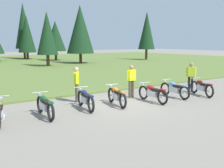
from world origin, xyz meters
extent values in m
plane|color=gray|center=(0.00, 0.00, 0.00)|extent=(140.00, 140.00, 0.00)
cylinder|color=#47331E|center=(7.00, 35.56, 0.85)|extent=(0.36, 0.36, 1.71)
cone|color=#143319|center=(7.00, 35.56, 5.33)|extent=(2.76, 2.76, 7.26)
cylinder|color=#47331E|center=(4.76, 20.16, 0.69)|extent=(0.36, 0.36, 1.38)
cone|color=#143319|center=(4.76, 20.16, 3.76)|extent=(2.35, 2.35, 4.76)
cylinder|color=#47331E|center=(9.37, 28.56, 0.73)|extent=(0.36, 0.36, 1.46)
cone|color=#143319|center=(9.37, 28.56, 3.63)|extent=(3.04, 3.04, 4.33)
cylinder|color=#47331E|center=(9.80, 21.77, 0.68)|extent=(0.36, 0.36, 1.35)
cone|color=#143319|center=(9.80, 21.77, 4.36)|extent=(3.45, 3.45, 6.02)
cylinder|color=#47331E|center=(21.33, 22.19, 0.84)|extent=(0.36, 0.36, 1.68)
cone|color=#143319|center=(21.33, 22.19, 4.47)|extent=(2.51, 2.51, 5.57)
cylinder|color=#47331E|center=(6.86, 33.68, 0.58)|extent=(0.36, 0.36, 1.16)
cone|color=#143319|center=(6.86, 33.68, 4.04)|extent=(2.72, 2.72, 5.76)
torus|color=black|center=(-4.91, 0.80, 0.35)|extent=(0.30, 0.70, 0.70)
cube|color=silver|center=(-5.11, 0.13, 0.40)|extent=(0.38, 0.67, 0.28)
ellipsoid|color=brown|center=(-5.06, 0.30, 0.68)|extent=(0.39, 0.53, 0.22)
cylinder|color=silver|center=(-4.93, 0.71, 0.86)|extent=(0.60, 0.21, 0.03)
sphere|color=silver|center=(-4.90, 0.82, 0.73)|extent=(0.14, 0.14, 0.14)
cylinder|color=silver|center=(-5.06, -0.20, 0.30)|extent=(0.23, 0.55, 0.07)
torus|color=black|center=(-3.43, 0.76, 0.35)|extent=(0.16, 0.71, 0.70)
torus|color=black|center=(-3.54, -0.63, 0.35)|extent=(0.16, 0.71, 0.70)
cube|color=silver|center=(-3.48, 0.07, 0.40)|extent=(0.25, 0.65, 0.28)
ellipsoid|color=#144C23|center=(-3.47, 0.25, 0.68)|extent=(0.30, 0.50, 0.22)
cube|color=black|center=(-3.50, -0.15, 0.62)|extent=(0.26, 0.50, 0.10)
cube|color=#144C23|center=(-3.54, -0.63, 0.69)|extent=(0.17, 0.33, 0.06)
cylinder|color=silver|center=(-3.43, 0.66, 0.86)|extent=(0.62, 0.08, 0.03)
sphere|color=silver|center=(-3.42, 0.78, 0.73)|extent=(0.14, 0.14, 0.14)
cylinder|color=silver|center=(-3.37, -0.24, 0.30)|extent=(0.12, 0.55, 0.07)
torus|color=black|center=(-1.46, 0.97, 0.35)|extent=(0.23, 0.71, 0.70)
torus|color=black|center=(-1.73, -0.40, 0.35)|extent=(0.23, 0.71, 0.70)
cube|color=silver|center=(-1.60, 0.29, 0.40)|extent=(0.32, 0.67, 0.28)
ellipsoid|color=navy|center=(-1.56, 0.46, 0.68)|extent=(0.35, 0.52, 0.22)
cube|color=black|center=(-1.64, 0.07, 0.62)|extent=(0.31, 0.51, 0.10)
cube|color=navy|center=(-1.73, -0.40, 0.69)|extent=(0.20, 0.34, 0.06)
cylinder|color=silver|center=(-1.48, 0.87, 0.86)|extent=(0.61, 0.15, 0.03)
sphere|color=silver|center=(-1.46, 0.99, 0.73)|extent=(0.14, 0.14, 0.14)
cylinder|color=silver|center=(-1.52, -0.04, 0.30)|extent=(0.17, 0.55, 0.07)
torus|color=black|center=(0.08, 0.79, 0.35)|extent=(0.26, 0.70, 0.70)
torus|color=black|center=(-0.24, -0.57, 0.35)|extent=(0.26, 0.70, 0.70)
cube|color=silver|center=(-0.08, 0.11, 0.40)|extent=(0.34, 0.67, 0.28)
ellipsoid|color=orange|center=(-0.04, 0.29, 0.68)|extent=(0.36, 0.53, 0.22)
cube|color=black|center=(-0.13, -0.10, 0.62)|extent=(0.33, 0.52, 0.10)
cube|color=orange|center=(-0.24, -0.57, 0.69)|extent=(0.21, 0.34, 0.06)
cylinder|color=silver|center=(0.06, 0.70, 0.86)|extent=(0.61, 0.18, 0.03)
sphere|color=silver|center=(0.09, 0.81, 0.73)|extent=(0.14, 0.14, 0.14)
cylinder|color=silver|center=(-0.01, -0.21, 0.30)|extent=(0.20, 0.55, 0.07)
torus|color=black|center=(1.75, 0.39, 0.35)|extent=(0.13, 0.70, 0.70)
torus|color=black|center=(1.68, -1.01, 0.35)|extent=(0.13, 0.70, 0.70)
cube|color=silver|center=(1.72, -0.31, 0.40)|extent=(0.23, 0.65, 0.28)
ellipsoid|color=#AD1919|center=(1.73, -0.13, 0.68)|extent=(0.28, 0.49, 0.22)
cube|color=black|center=(1.71, -0.53, 0.62)|extent=(0.24, 0.49, 0.10)
cube|color=#AD1919|center=(1.68, -1.01, 0.69)|extent=(0.16, 0.33, 0.06)
cylinder|color=silver|center=(1.75, 0.29, 0.86)|extent=(0.62, 0.06, 0.03)
sphere|color=silver|center=(1.75, 0.41, 0.73)|extent=(0.14, 0.14, 0.14)
cylinder|color=silver|center=(1.84, -0.61, 0.30)|extent=(0.10, 0.55, 0.07)
torus|color=black|center=(3.42, 0.55, 0.35)|extent=(0.14, 0.70, 0.70)
torus|color=black|center=(3.35, -0.85, 0.35)|extent=(0.14, 0.70, 0.70)
cube|color=silver|center=(3.39, -0.15, 0.40)|extent=(0.23, 0.65, 0.28)
ellipsoid|color=#598CC6|center=(3.39, 0.03, 0.68)|extent=(0.29, 0.49, 0.22)
cube|color=black|center=(3.37, -0.37, 0.62)|extent=(0.25, 0.49, 0.10)
cube|color=#598CC6|center=(3.35, -0.85, 0.69)|extent=(0.16, 0.33, 0.06)
cylinder|color=silver|center=(3.42, 0.45, 0.86)|extent=(0.62, 0.07, 0.03)
sphere|color=silver|center=(3.42, 0.57, 0.73)|extent=(0.14, 0.14, 0.14)
cylinder|color=silver|center=(3.51, -0.46, 0.30)|extent=(0.10, 0.55, 0.07)
torus|color=black|center=(5.22, 0.09, 0.35)|extent=(0.32, 0.70, 0.70)
torus|color=black|center=(4.78, -1.24, 0.35)|extent=(0.32, 0.70, 0.70)
cube|color=silver|center=(5.00, -0.58, 0.40)|extent=(0.39, 0.67, 0.28)
ellipsoid|color=maroon|center=(5.06, -0.41, 0.68)|extent=(0.40, 0.54, 0.22)
cube|color=black|center=(4.93, -0.79, 0.62)|extent=(0.36, 0.52, 0.10)
cube|color=maroon|center=(4.78, -1.24, 0.69)|extent=(0.23, 0.35, 0.06)
cylinder|color=silver|center=(5.19, -0.01, 0.86)|extent=(0.60, 0.23, 0.03)
sphere|color=silver|center=(5.23, 0.10, 0.73)|extent=(0.14, 0.14, 0.14)
cylinder|color=silver|center=(5.04, -0.91, 0.30)|extent=(0.24, 0.54, 0.07)
cylinder|color=#4C4233|center=(1.47, 1.12, 0.44)|extent=(0.14, 0.14, 0.88)
cylinder|color=#4C4233|center=(1.65, 1.11, 0.44)|extent=(0.14, 0.14, 0.88)
cube|color=#D8EA19|center=(1.56, 1.11, 1.16)|extent=(0.37, 0.24, 0.56)
sphere|color=#9E7051|center=(1.56, 1.11, 1.56)|extent=(0.22, 0.22, 0.22)
cylinder|color=#D8EA19|center=(1.33, 1.13, 1.14)|extent=(0.09, 0.09, 0.52)
cylinder|color=#D8EA19|center=(1.79, 1.10, 1.14)|extent=(0.09, 0.09, 0.52)
cylinder|color=#4C4233|center=(-1.18, 1.86, 0.44)|extent=(0.14, 0.14, 0.88)
cylinder|color=#4C4233|center=(-1.27, 1.70, 0.44)|extent=(0.14, 0.14, 0.88)
cube|color=#D8EA19|center=(-1.23, 1.78, 1.16)|extent=(0.37, 0.42, 0.56)
sphere|color=tan|center=(-1.23, 1.78, 1.56)|extent=(0.22, 0.22, 0.22)
cylinder|color=#D8EA19|center=(-1.11, 1.98, 1.14)|extent=(0.09, 0.09, 0.52)
cylinder|color=#D8EA19|center=(-1.34, 1.58, 1.14)|extent=(0.09, 0.09, 0.52)
cylinder|color=black|center=(5.32, 0.53, 0.44)|extent=(0.14, 0.14, 0.88)
cylinder|color=black|center=(5.43, 0.40, 0.44)|extent=(0.14, 0.14, 0.88)
cube|color=#C6E52D|center=(5.38, 0.47, 1.16)|extent=(0.40, 0.42, 0.56)
sphere|color=#9E7051|center=(5.38, 0.47, 1.56)|extent=(0.22, 0.22, 0.22)
cylinder|color=#C6E52D|center=(5.23, 0.64, 1.14)|extent=(0.09, 0.09, 0.52)
cylinder|color=#C6E52D|center=(5.52, 0.29, 1.14)|extent=(0.09, 0.09, 0.52)
camera|label=1|loc=(-7.31, -9.94, 2.86)|focal=44.84mm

